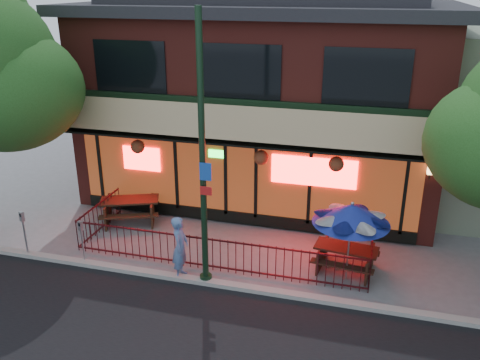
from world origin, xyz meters
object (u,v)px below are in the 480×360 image
Objects in this scene: picnic_table_right at (346,255)px; pedestrian at (180,247)px; patio_umbrella at (352,214)px; street_light at (203,171)px; picnic_table_left at (130,207)px; parking_meter_near at (82,235)px; parking_meter_far at (23,226)px.

pedestrian is at bearing -160.67° from picnic_table_right.
patio_umbrella reaches higher than picnic_table_right.
street_light is 3.95m from patio_umbrella.
parking_meter_near is at bearing -90.77° from picnic_table_left.
street_light is 3.06× the size of picnic_table_left.
picnic_table_right is 1.03× the size of pedestrian.
parking_meter_far is at bearing 84.77° from pedestrian.
picnic_table_right is (3.53, 1.57, -2.67)m from street_light.
picnic_table_left is 1.25× the size of picnic_table_right.
patio_umbrella is at bearing -81.62° from picnic_table_right.
picnic_table_left is at bearing 57.29° from parking_meter_far.
parking_meter_far is at bearing -179.19° from street_light.
picnic_table_right is at bearing 10.38° from parking_meter_far.
pedestrian is at bearing -166.64° from patio_umbrella.
parking_meter_near reaches higher than picnic_table_left.
picnic_table_right is at bearing -77.76° from pedestrian.
patio_umbrella is 9.18m from parking_meter_far.
parking_meter_far is at bearing -172.57° from patio_umbrella.
street_light is at bearing -156.04° from picnic_table_right.
parking_meter_near is at bearing 2.53° from parking_meter_far.
picnic_table_left is 7.53m from patio_umbrella.
patio_umbrella reaches higher than parking_meter_near.
pedestrian is 4.73m from parking_meter_far.
picnic_table_left is 2.82m from parking_meter_near.
parking_meter_far is (-8.98, -1.65, 0.48)m from picnic_table_right.
picnic_table_right is 4.53m from pedestrian.
pedestrian is at bearing 1.86° from parking_meter_far.
parking_meter_far reaches higher than picnic_table_left.
parking_meter_near is (-7.24, -1.10, -1.06)m from patio_umbrella.
patio_umbrella is at bearing -83.73° from pedestrian.
pedestrian is (-0.72, 0.08, -2.26)m from street_light.
street_light reaches higher than parking_meter_far.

